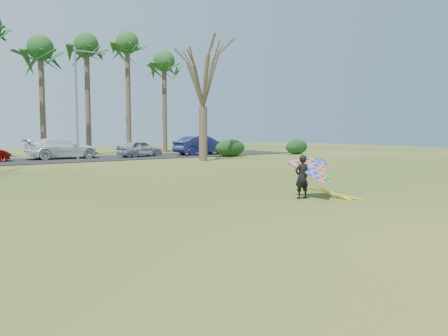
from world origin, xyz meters
TOP-DOWN VIEW (x-y plane):
  - ground at (0.00, 0.00)m, footprint 100.00×100.00m
  - parking_strip at (0.00, 25.00)m, footprint 46.00×7.00m
  - palm_6 at (2.00, 31.00)m, footprint 4.84×4.84m
  - palm_7 at (6.00, 31.00)m, footprint 4.84×4.84m
  - palm_8 at (10.00, 31.00)m, footprint 4.84×4.84m
  - palm_9 at (14.00, 31.00)m, footprint 4.84×4.84m
  - bare_tree_right at (10.00, 18.00)m, footprint 6.27×6.27m
  - streetlight at (2.16, 22.00)m, footprint 2.28×0.18m
  - hedge_near at (14.71, 20.81)m, footprint 2.99×1.36m
  - hedge_far at (21.90, 19.90)m, footprint 2.61×1.23m
  - car_3 at (2.05, 25.84)m, footprint 5.56×2.34m
  - car_4 at (8.06, 24.64)m, footprint 4.17×2.31m
  - car_5 at (13.91, 24.01)m, footprint 5.19×1.85m
  - kite_flyer at (2.98, 0.86)m, footprint 2.13×2.39m

SIDE VIEW (x-z plane):
  - ground at x=0.00m, z-range 0.00..0.00m
  - parking_strip at x=0.00m, z-range 0.00..0.06m
  - hedge_far at x=21.90m, z-range 0.00..1.45m
  - car_4 at x=8.06m, z-range 0.06..1.40m
  - hedge_near at x=14.71m, z-range 0.00..1.50m
  - kite_flyer at x=2.98m, z-range -0.17..1.85m
  - car_3 at x=2.05m, z-range 0.06..1.66m
  - car_5 at x=13.91m, z-range 0.06..1.77m
  - streetlight at x=2.16m, z-range 0.46..8.46m
  - bare_tree_right at x=10.00m, z-range 1.96..11.17m
  - palm_6 at x=2.00m, z-range 3.75..14.59m
  - palm_9 at x=14.00m, z-range 3.75..14.59m
  - palm_7 at x=6.00m, z-range 4.08..15.62m
  - palm_8 at x=10.00m, z-range 4.40..16.64m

